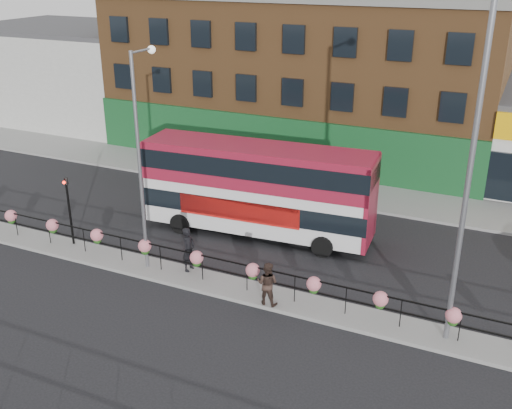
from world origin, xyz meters
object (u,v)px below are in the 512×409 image
at_px(pedestrian_b, 267,283).
at_px(lamp_column_east, 474,146).
at_px(pedestrian_a, 188,249).
at_px(lamp_column_west, 141,144).
at_px(double_decker_bus, 259,181).

distance_m(pedestrian_b, lamp_column_east, 8.83).
bearing_deg(pedestrian_b, pedestrian_a, -16.43).
bearing_deg(lamp_column_east, lamp_column_west, -179.65).
relative_size(double_decker_bus, pedestrian_a, 5.74).
xyz_separation_m(double_decker_bus, lamp_column_east, (9.48, -4.87, 4.25)).
bearing_deg(pedestrian_b, lamp_column_east, -174.28).
xyz_separation_m(pedestrian_b, lamp_column_west, (-5.81, 0.80, 4.46)).
relative_size(pedestrian_b, lamp_column_east, 0.15).
bearing_deg(lamp_column_east, pedestrian_a, 179.09).
relative_size(pedestrian_b, lamp_column_west, 0.19).
xyz_separation_m(pedestrian_a, lamp_column_west, (-1.78, -0.24, 4.37)).
distance_m(double_decker_bus, lamp_column_east, 11.47).
relative_size(pedestrian_a, lamp_column_west, 0.21).
distance_m(double_decker_bus, pedestrian_a, 5.07).
bearing_deg(pedestrian_b, double_decker_bus, -64.43).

